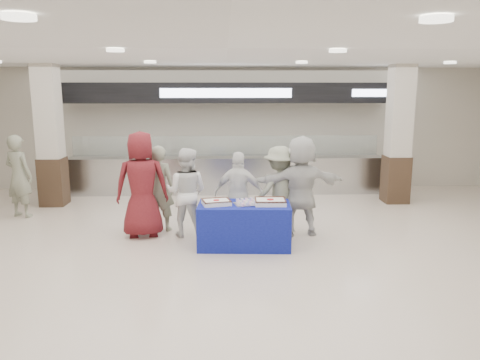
{
  "coord_description": "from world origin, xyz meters",
  "views": [
    {
      "loc": [
        -0.05,
        -6.52,
        2.68
      ],
      "look_at": [
        0.22,
        1.6,
        1.07
      ],
      "focal_mm": 35.0,
      "sensor_mm": 36.0,
      "label": 1
    }
  ],
  "objects_px": {
    "sheet_cake_right": "(270,201)",
    "soldier_b": "(279,190)",
    "chef_tall": "(186,192)",
    "chef_short": "(239,194)",
    "civilian_maroon": "(142,184)",
    "soldier_bg": "(19,176)",
    "display_table": "(244,225)",
    "sheet_cake_left": "(216,202)",
    "soldier_a": "(160,188)",
    "cupcake_tray": "(247,202)",
    "civilian_white": "(301,186)"
  },
  "relations": [
    {
      "from": "sheet_cake_right",
      "to": "soldier_b",
      "type": "xyz_separation_m",
      "value": [
        0.25,
        0.78,
        0.02
      ]
    },
    {
      "from": "chef_tall",
      "to": "chef_short",
      "type": "bearing_deg",
      "value": -166.97
    },
    {
      "from": "civilian_maroon",
      "to": "soldier_bg",
      "type": "bearing_deg",
      "value": -35.59
    },
    {
      "from": "display_table",
      "to": "chef_tall",
      "type": "distance_m",
      "value": 1.28
    },
    {
      "from": "sheet_cake_right",
      "to": "soldier_bg",
      "type": "distance_m",
      "value": 5.47
    },
    {
      "from": "sheet_cake_left",
      "to": "soldier_b",
      "type": "xyz_separation_m",
      "value": [
        1.15,
        0.76,
        0.02
      ]
    },
    {
      "from": "display_table",
      "to": "soldier_a",
      "type": "bearing_deg",
      "value": 150.13
    },
    {
      "from": "sheet_cake_right",
      "to": "soldier_bg",
      "type": "height_order",
      "value": "soldier_bg"
    },
    {
      "from": "cupcake_tray",
      "to": "chef_tall",
      "type": "relative_size",
      "value": 0.29
    },
    {
      "from": "civilian_white",
      "to": "sheet_cake_left",
      "type": "bearing_deg",
      "value": 15.9
    },
    {
      "from": "display_table",
      "to": "chef_short",
      "type": "height_order",
      "value": "chef_short"
    },
    {
      "from": "cupcake_tray",
      "to": "civilian_maroon",
      "type": "distance_m",
      "value": 1.99
    },
    {
      "from": "display_table",
      "to": "soldier_b",
      "type": "distance_m",
      "value": 1.1
    },
    {
      "from": "soldier_a",
      "to": "chef_tall",
      "type": "relative_size",
      "value": 1.0
    },
    {
      "from": "soldier_a",
      "to": "soldier_b",
      "type": "xyz_separation_m",
      "value": [
        2.24,
        -0.28,
        0.0
      ]
    },
    {
      "from": "chef_tall",
      "to": "soldier_a",
      "type": "bearing_deg",
      "value": -21.77
    },
    {
      "from": "soldier_a",
      "to": "chef_short",
      "type": "bearing_deg",
      "value": -178.34
    },
    {
      "from": "display_table",
      "to": "soldier_a",
      "type": "xyz_separation_m",
      "value": [
        -1.56,
        1.01,
        0.44
      ]
    },
    {
      "from": "civilian_maroon",
      "to": "soldier_b",
      "type": "distance_m",
      "value": 2.51
    },
    {
      "from": "display_table",
      "to": "sheet_cake_left",
      "type": "height_order",
      "value": "sheet_cake_left"
    },
    {
      "from": "chef_tall",
      "to": "soldier_bg",
      "type": "bearing_deg",
      "value": -8.54
    },
    {
      "from": "civilian_white",
      "to": "soldier_bg",
      "type": "height_order",
      "value": "civilian_white"
    },
    {
      "from": "chef_short",
      "to": "soldier_b",
      "type": "xyz_separation_m",
      "value": [
        0.75,
        0.09,
        0.04
      ]
    },
    {
      "from": "sheet_cake_right",
      "to": "civilian_maroon",
      "type": "bearing_deg",
      "value": 163.12
    },
    {
      "from": "chef_tall",
      "to": "soldier_b",
      "type": "height_order",
      "value": "soldier_b"
    },
    {
      "from": "chef_tall",
      "to": "chef_short",
      "type": "height_order",
      "value": "chef_tall"
    },
    {
      "from": "sheet_cake_right",
      "to": "chef_tall",
      "type": "bearing_deg",
      "value": 154.9
    },
    {
      "from": "chef_short",
      "to": "soldier_bg",
      "type": "distance_m",
      "value": 4.76
    },
    {
      "from": "sheet_cake_left",
      "to": "cupcake_tray",
      "type": "bearing_deg",
      "value": -0.41
    },
    {
      "from": "sheet_cake_right",
      "to": "soldier_a",
      "type": "xyz_separation_m",
      "value": [
        -1.99,
        1.05,
        0.01
      ]
    },
    {
      "from": "sheet_cake_left",
      "to": "soldier_bg",
      "type": "bearing_deg",
      "value": 153.32
    },
    {
      "from": "sheet_cake_left",
      "to": "cupcake_tray",
      "type": "height_order",
      "value": "sheet_cake_left"
    },
    {
      "from": "display_table",
      "to": "chef_short",
      "type": "relative_size",
      "value": 1.0
    },
    {
      "from": "civilian_maroon",
      "to": "soldier_a",
      "type": "xyz_separation_m",
      "value": [
        0.26,
        0.37,
        -0.15
      ]
    },
    {
      "from": "chef_short",
      "to": "cupcake_tray",
      "type": "bearing_deg",
      "value": 111.71
    },
    {
      "from": "sheet_cake_left",
      "to": "civilian_maroon",
      "type": "xyz_separation_m",
      "value": [
        -1.35,
        0.66,
        0.17
      ]
    },
    {
      "from": "soldier_b",
      "to": "display_table",
      "type": "bearing_deg",
      "value": 24.38
    },
    {
      "from": "cupcake_tray",
      "to": "soldier_b",
      "type": "height_order",
      "value": "soldier_b"
    },
    {
      "from": "display_table",
      "to": "soldier_a",
      "type": "height_order",
      "value": "soldier_a"
    },
    {
      "from": "soldier_bg",
      "to": "display_table",
      "type": "bearing_deg",
      "value": 177.8
    },
    {
      "from": "sheet_cake_left",
      "to": "soldier_a",
      "type": "bearing_deg",
      "value": 136.45
    },
    {
      "from": "civilian_white",
      "to": "soldier_bg",
      "type": "relative_size",
      "value": 1.06
    },
    {
      "from": "cupcake_tray",
      "to": "soldier_b",
      "type": "xyz_separation_m",
      "value": [
        0.63,
        0.76,
        0.03
      ]
    },
    {
      "from": "soldier_bg",
      "to": "soldier_b",
      "type": "bearing_deg",
      "value": -172.19
    },
    {
      "from": "soldier_a",
      "to": "soldier_bg",
      "type": "distance_m",
      "value": 3.23
    },
    {
      "from": "soldier_b",
      "to": "civilian_white",
      "type": "relative_size",
      "value": 0.89
    },
    {
      "from": "chef_tall",
      "to": "soldier_bg",
      "type": "height_order",
      "value": "soldier_bg"
    },
    {
      "from": "soldier_a",
      "to": "chef_short",
      "type": "height_order",
      "value": "soldier_a"
    },
    {
      "from": "civilian_maroon",
      "to": "chef_short",
      "type": "distance_m",
      "value": 1.76
    },
    {
      "from": "soldier_a",
      "to": "civilian_white",
      "type": "distance_m",
      "value": 2.64
    }
  ]
}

